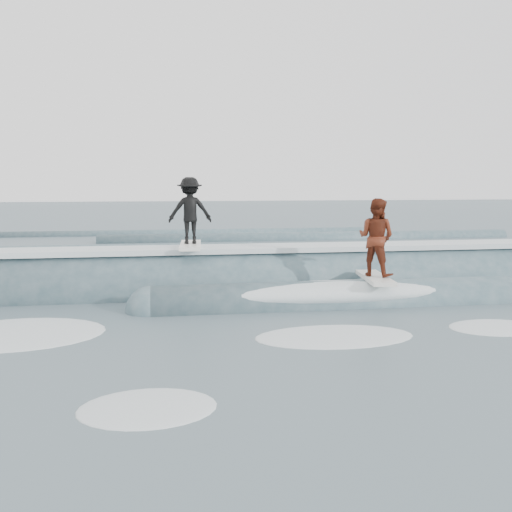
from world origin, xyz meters
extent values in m
plane|color=#3F515C|center=(0.00, 0.00, 0.00)|extent=(160.00, 160.00, 0.00)
cylinder|color=#334C55|center=(0.00, 4.47, 0.00)|extent=(21.98, 2.22, 2.22)
cylinder|color=#334C55|center=(1.80, 2.27, 0.00)|extent=(9.00, 1.20, 1.20)
sphere|color=#334C55|center=(-2.70, 2.27, 0.00)|extent=(1.20, 1.20, 1.20)
sphere|color=#334C55|center=(6.30, 2.27, 0.00)|extent=(1.20, 1.20, 1.20)
cube|color=silver|center=(0.00, 4.47, 1.18)|extent=(18.00, 1.30, 0.14)
ellipsoid|color=silver|center=(1.80, 2.27, 0.30)|extent=(7.60, 1.30, 0.60)
cube|color=white|center=(-1.65, 4.47, 1.30)|extent=(0.68, 2.03, 0.10)
imported|color=black|center=(-1.65, 4.47, 2.25)|extent=(1.16, 0.67, 1.80)
cube|color=silver|center=(2.81, 2.27, 0.65)|extent=(0.78, 2.05, 0.10)
imported|color=#592010|center=(2.81, 2.27, 1.66)|extent=(1.17, 1.17, 1.92)
ellipsoid|color=silver|center=(-2.63, -3.60, 0.00)|extent=(2.20, 1.50, 0.10)
ellipsoid|color=silver|center=(0.91, -0.56, 0.00)|extent=(3.45, 2.35, 0.10)
ellipsoid|color=silver|center=(4.45, -0.43, 0.00)|extent=(2.28, 1.55, 0.10)
ellipsoid|color=silver|center=(-5.36, 0.65, 0.00)|extent=(3.50, 2.38, 0.10)
cylinder|color=#334C55|center=(5.32, 18.00, 0.00)|extent=(22.00, 0.80, 0.80)
cylinder|color=#334C55|center=(-0.72, 22.00, 0.00)|extent=(22.00, 0.60, 0.60)
camera|label=1|loc=(-2.35, -11.08, 3.02)|focal=40.00mm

